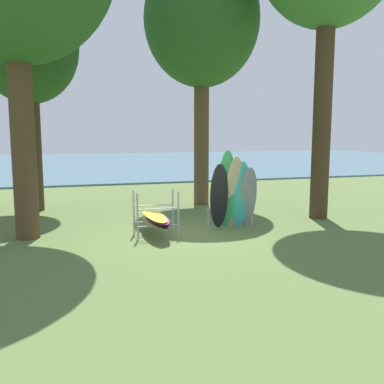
# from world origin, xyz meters

# --- Properties ---
(ground_plane) EXTENTS (80.00, 80.00, 0.00)m
(ground_plane) POSITION_xyz_m (0.00, 0.00, 0.00)
(ground_plane) COLOR #566B38
(lake_water) EXTENTS (80.00, 36.00, 0.10)m
(lake_water) POSITION_xyz_m (0.00, 29.97, 0.05)
(lake_water) COLOR #477084
(lake_water) RESTS_ON ground
(tree_far_left_back) EXTENTS (4.38, 4.38, 9.57)m
(tree_far_left_back) POSITION_xyz_m (2.20, 4.90, 6.97)
(tree_far_left_back) COLOR brown
(tree_far_left_back) RESTS_ON ground
(tree_far_right_back) EXTENTS (3.50, 3.50, 7.82)m
(tree_far_right_back) POSITION_xyz_m (-4.05, 5.26, 5.69)
(tree_far_right_back) COLOR #42301E
(tree_far_right_back) RESTS_ON ground
(leaning_board_pile) EXTENTS (1.49, 0.80, 2.32)m
(leaning_board_pile) POSITION_xyz_m (1.66, 0.33, 1.02)
(leaning_board_pile) COLOR black
(leaning_board_pile) RESTS_ON ground
(board_storage_rack) EXTENTS (1.15, 2.13, 1.25)m
(board_storage_rack) POSITION_xyz_m (-0.68, 0.10, 0.50)
(board_storage_rack) COLOR #9EA0A5
(board_storage_rack) RESTS_ON ground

